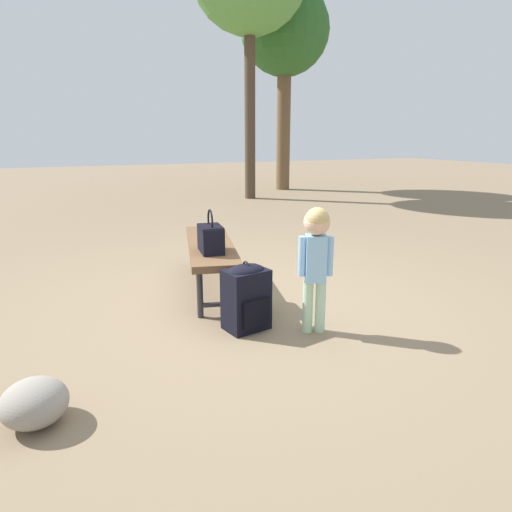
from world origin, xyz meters
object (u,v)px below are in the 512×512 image
Objects in this scene: park_bench at (210,248)px; backpack_large at (246,295)px; backpack_small at (256,291)px; trail_rock at (34,403)px; child_standing at (316,251)px; tree_mid at (285,33)px; handbag at (211,237)px.

backpack_large is (1.00, -0.06, -0.13)m from park_bench.
backpack_small is 1.89m from trail_rock.
child_standing is at bearing 59.41° from backpack_large.
trail_rock is (0.64, -1.43, -0.15)m from backpack_large.
backpack_small is 9.61m from tree_mid.
handbag is 1.95m from trail_rock.
backpack_large is at bearing -29.06° from tree_mid.
handbag reaches higher than trail_rock.
child_standing is 0.74m from backpack_small.
park_bench is 4.74× the size of trail_rock.
handbag is at bearing -143.75° from backpack_small.
park_bench is 2.23m from trail_rock.
handbag is at bearing -175.70° from backpack_large.
backpack_large reaches higher than park_bench.
child_standing is (0.91, 0.48, 0.05)m from handbag.
park_bench reaches higher than trail_rock.
tree_mid reaches higher than backpack_small.
tree_mid is (-8.07, 4.48, 3.62)m from backpack_large.
backpack_small is at bearing -28.78° from tree_mid.
child_standing is (1.25, 0.37, 0.23)m from park_bench.
child_standing is at bearing 27.89° from handbag.
handbag is 1.05× the size of backpack_small.
child_standing is 1.96m from trail_rock.
handbag is 1.06× the size of trail_rock.
park_bench is at bearing 176.66° from backpack_large.
child_standing is 2.66× the size of backpack_small.
backpack_large reaches higher than backpack_small.
handbag is 1.03m from child_standing.
handbag is 0.60m from backpack_small.
child_standing is 1.76× the size of backpack_large.
backpack_small is 1.01× the size of trail_rock.
child_standing reaches higher than backpack_small.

